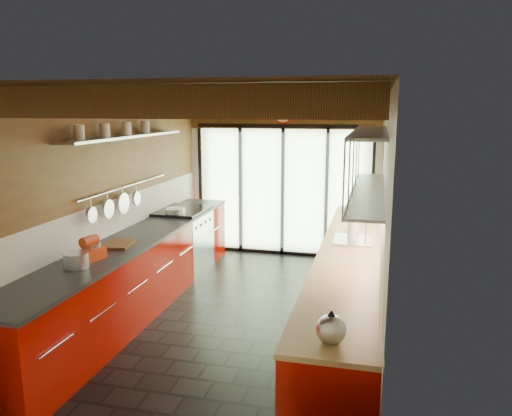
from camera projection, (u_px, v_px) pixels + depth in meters
The scene contains 18 objects.
ground at pixel (239, 317), 5.92m from camera, with size 5.50×5.50×0.00m, color black.
room_shell at pixel (238, 179), 5.59m from camera, with size 5.50×5.50×5.50m.
ceiling_beams at pixel (246, 106), 5.79m from camera, with size 3.14×5.06×4.90m.
glass_door at pixel (283, 156), 8.15m from camera, with size 2.95×0.10×2.90m.
left_counter at pixel (139, 272), 6.12m from camera, with size 0.68×5.00×0.92m.
range_stove at pixel (183, 241), 7.50m from camera, with size 0.66×0.90×0.97m.
right_counter at pixel (349, 290), 5.53m from camera, with size 0.68×5.00×0.92m.
sink_assembly at pixel (354, 237), 5.81m from camera, with size 0.45×0.52×0.43m.
upper_cabinets_right at pixel (370, 162), 5.50m from camera, with size 0.34×3.00×3.00m.
left_wall_fixtures at pixel (125, 155), 6.02m from camera, with size 0.28×2.60×0.96m.
stand_mixer at pixel (91, 250), 5.06m from camera, with size 0.22×0.31×0.26m.
pot_large at pixel (76, 260), 4.81m from camera, with size 0.23×0.23×0.15m, color silver.
pot_small at pixel (175, 212), 7.13m from camera, with size 0.29×0.29×0.11m, color silver.
cutting_board at pixel (118, 244), 5.59m from camera, with size 0.29×0.40×0.03m, color brown.
kettle at pixel (331, 328), 3.28m from camera, with size 0.21×0.25×0.24m.
paper_towel at pixel (353, 230), 5.76m from camera, with size 0.15×0.15×0.31m.
soap_bottle at pixel (354, 224), 6.14m from camera, with size 0.10×0.10×0.22m, color silver.
bowl at pixel (358, 211), 7.33m from camera, with size 0.20×0.20×0.05m, color silver.
Camera 1 is at (1.52, -5.33, 2.44)m, focal length 35.00 mm.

